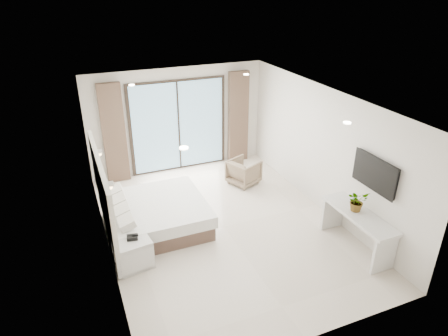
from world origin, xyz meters
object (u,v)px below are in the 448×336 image
at_px(bed, 155,215).
at_px(console_desk, 358,223).
at_px(nightstand, 133,254).
at_px(armchair, 244,171).

distance_m(bed, console_desk, 3.98).
xyz_separation_m(nightstand, armchair, (3.16, 2.15, 0.07)).
distance_m(console_desk, armchair, 3.33).
relative_size(nightstand, console_desk, 0.41).
height_order(bed, console_desk, console_desk).
relative_size(console_desk, armchair, 2.37).
bearing_deg(bed, nightstand, -121.00).
bearing_deg(nightstand, bed, 50.93).
relative_size(nightstand, armchair, 0.97).
xyz_separation_m(console_desk, armchair, (-0.84, 3.21, -0.22)).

